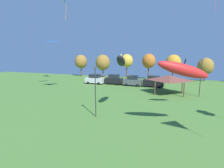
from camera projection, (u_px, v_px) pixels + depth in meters
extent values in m
ellipsoid|color=red|center=(183.00, 70.00, 16.82)|extent=(5.44, 3.00, 2.44)
cube|color=black|center=(183.00, 66.00, 16.77)|extent=(0.44, 0.30, 1.44)
cylinder|color=#E54C93|center=(215.00, 4.00, 29.72)|extent=(0.45, 0.11, 2.80)
cylinder|color=orange|center=(66.00, 13.00, 30.91)|extent=(0.36, 0.34, 2.80)
ellipsoid|color=black|center=(121.00, 61.00, 23.54)|extent=(1.83, 5.08, 2.22)
cube|color=yellow|center=(121.00, 59.00, 23.49)|extent=(0.21, 0.39, 1.33)
pyramid|color=blue|center=(53.00, 47.00, 33.67)|extent=(3.57, 3.24, 0.25)
cube|color=silver|center=(95.00, 80.00, 44.55)|extent=(4.79, 1.91, 1.28)
cube|color=#1E232D|center=(95.00, 76.00, 44.36)|extent=(2.65, 1.72, 0.90)
cylinder|color=black|center=(99.00, 83.00, 43.35)|extent=(0.64, 0.23, 0.64)
cylinder|color=black|center=(101.00, 82.00, 45.05)|extent=(0.64, 0.23, 0.64)
cylinder|color=black|center=(88.00, 83.00, 44.28)|extent=(0.64, 0.23, 0.64)
cylinder|color=black|center=(91.00, 82.00, 45.98)|extent=(0.64, 0.23, 0.64)
cube|color=black|center=(114.00, 80.00, 43.84)|extent=(4.41, 2.05, 1.31)
cube|color=#1E232D|center=(114.00, 76.00, 43.64)|extent=(2.46, 1.80, 0.92)
cylinder|color=black|center=(118.00, 84.00, 42.65)|extent=(0.65, 0.25, 0.64)
cylinder|color=black|center=(120.00, 83.00, 44.33)|extent=(0.65, 0.25, 0.64)
cylinder|color=black|center=(108.00, 83.00, 43.58)|extent=(0.65, 0.25, 0.64)
cylinder|color=black|center=(110.00, 82.00, 45.26)|extent=(0.65, 0.25, 0.64)
cube|color=#4C5156|center=(133.00, 82.00, 41.87)|extent=(4.39, 1.98, 1.29)
cube|color=#1E232D|center=(133.00, 77.00, 41.68)|extent=(2.43, 1.78, 0.90)
cylinder|color=black|center=(137.00, 86.00, 40.68)|extent=(0.65, 0.24, 0.64)
cylinder|color=black|center=(139.00, 84.00, 42.42)|extent=(0.65, 0.24, 0.64)
cylinder|color=black|center=(126.00, 85.00, 41.55)|extent=(0.65, 0.24, 0.64)
cylinder|color=black|center=(128.00, 84.00, 43.29)|extent=(0.65, 0.24, 0.64)
cube|color=black|center=(154.00, 83.00, 40.24)|extent=(4.84, 2.37, 1.38)
cube|color=#1E232D|center=(154.00, 78.00, 40.03)|extent=(2.75, 1.96, 0.96)
cylinder|color=black|center=(159.00, 87.00, 38.96)|extent=(0.66, 0.30, 0.64)
cylinder|color=black|center=(160.00, 86.00, 40.54)|extent=(0.66, 0.30, 0.64)
cylinder|color=black|center=(146.00, 86.00, 40.18)|extent=(0.66, 0.30, 0.64)
cylinder|color=black|center=(148.00, 85.00, 41.76)|extent=(0.66, 0.30, 0.64)
cylinder|color=brown|center=(155.00, 88.00, 32.65)|extent=(0.20, 0.20, 2.60)
cylinder|color=brown|center=(184.00, 90.00, 31.13)|extent=(0.20, 0.20, 2.60)
cylinder|color=brown|center=(156.00, 84.00, 36.65)|extent=(0.20, 0.20, 2.60)
cylinder|color=brown|center=(182.00, 86.00, 35.13)|extent=(0.20, 0.20, 2.60)
pyramid|color=brown|center=(170.00, 78.00, 33.57)|extent=(6.55, 5.52, 1.00)
cylinder|color=#2D2D33|center=(201.00, 79.00, 31.10)|extent=(0.12, 0.12, 6.57)
cube|color=#4C4C51|center=(202.00, 59.00, 30.50)|extent=(0.36, 0.20, 0.24)
cylinder|color=#2D2D33|center=(95.00, 93.00, 21.25)|extent=(0.12, 0.12, 6.00)
cube|color=#4C4C51|center=(95.00, 68.00, 20.70)|extent=(0.36, 0.20, 0.24)
cylinder|color=brown|center=(81.00, 71.00, 59.59)|extent=(0.36, 0.36, 3.32)
ellipsoid|color=olive|center=(81.00, 62.00, 59.02)|extent=(4.17, 4.17, 4.58)
cylinder|color=brown|center=(103.00, 73.00, 56.24)|extent=(0.36, 0.36, 3.06)
ellipsoid|color=olive|center=(103.00, 63.00, 55.67)|extent=(4.55, 4.55, 5.00)
cylinder|color=brown|center=(127.00, 71.00, 55.71)|extent=(0.36, 0.36, 3.91)
ellipsoid|color=gold|center=(127.00, 61.00, 55.11)|extent=(3.81, 3.81, 4.19)
cylinder|color=brown|center=(148.00, 73.00, 52.12)|extent=(0.36, 0.36, 3.98)
ellipsoid|color=#BC6623|center=(149.00, 61.00, 51.51)|extent=(3.90, 3.90, 4.30)
cylinder|color=brown|center=(173.00, 74.00, 50.70)|extent=(0.36, 0.36, 3.39)
ellipsoid|color=gold|center=(173.00, 63.00, 50.12)|extent=(4.29, 4.29, 4.71)
cylinder|color=brown|center=(205.00, 76.00, 49.21)|extent=(0.36, 0.36, 2.54)
ellipsoid|color=olive|center=(206.00, 66.00, 48.70)|extent=(4.26, 4.26, 4.68)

